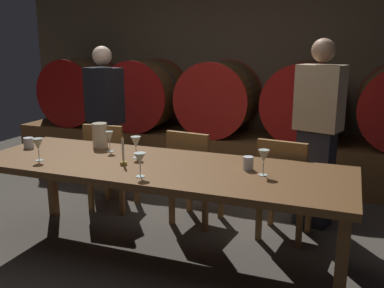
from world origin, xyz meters
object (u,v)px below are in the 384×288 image
at_px(wine_barrel_left, 146,94).
at_px(cup_right, 248,163).
at_px(chair_center, 193,173).
at_px(cup_left, 29,143).
at_px(wine_barrel_center, 219,98).
at_px(guest_left, 105,121).
at_px(wine_glass_far_left, 38,145).
at_px(wine_glass_right, 140,159).
at_px(wine_barrel_far_left, 82,91).
at_px(chair_right, 284,185).
at_px(wine_glass_center, 136,143).
at_px(dining_table, 158,172).
at_px(chair_left, 109,162).
at_px(guest_right, 317,134).
at_px(wine_barrel_right, 305,102).
at_px(wine_glass_far_right, 264,157).
at_px(pitcher, 100,135).
at_px(wine_glass_left, 109,137).
at_px(candle_center, 123,157).

xyz_separation_m(wine_barrel_left, cup_right, (1.90, -2.16, -0.16)).
distance_m(chair_center, cup_left, 1.44).
xyz_separation_m(wine_barrel_center, guest_left, (-0.92, -1.14, -0.15)).
relative_size(wine_glass_far_left, cup_left, 1.94).
bearing_deg(cup_left, wine_glass_right, -16.17).
relative_size(wine_barrel_far_left, chair_right, 1.03).
bearing_deg(wine_glass_far_left, wine_glass_center, 27.01).
relative_size(dining_table, cup_right, 29.56).
distance_m(chair_right, cup_left, 2.18).
relative_size(chair_left, cup_right, 9.31).
height_order(wine_barrel_far_left, chair_right, wine_barrel_far_left).
bearing_deg(guest_right, chair_right, 80.30).
height_order(wine_barrel_right, guest_right, guest_right).
bearing_deg(wine_barrel_left, dining_table, -61.20).
distance_m(wine_barrel_left, wine_glass_far_left, 2.52).
height_order(wine_barrel_left, guest_right, guest_right).
xyz_separation_m(wine_glass_far_left, wine_glass_far_right, (1.66, 0.25, 0.00)).
relative_size(wine_barrel_center, guest_left, 0.57).
bearing_deg(wine_glass_far_left, chair_left, 89.52).
height_order(wine_barrel_left, cup_left, wine_barrel_left).
height_order(chair_left, cup_left, chair_left).
relative_size(guest_right, pitcher, 8.01).
bearing_deg(dining_table, pitcher, 156.56).
xyz_separation_m(wine_glass_far_left, cup_right, (1.53, 0.34, -0.08)).
relative_size(chair_left, guest_right, 0.53).
height_order(wine_barrel_far_left, dining_table, wine_barrel_far_left).
xyz_separation_m(guest_right, wine_glass_right, (-1.02, -1.39, 0.03)).
relative_size(pitcher, wine_glass_left, 1.22).
height_order(wine_barrel_far_left, cup_left, wine_barrel_far_left).
relative_size(wine_barrel_left, wine_barrel_right, 1.00).
height_order(wine_barrel_far_left, guest_right, guest_right).
distance_m(wine_barrel_center, cup_right, 2.34).
distance_m(chair_center, guest_right, 1.15).
relative_size(pitcher, wine_glass_center, 1.23).
xyz_separation_m(guest_left, cup_left, (-0.08, -1.06, -0.01)).
distance_m(pitcher, wine_glass_right, 0.93).
relative_size(wine_barrel_left, wine_barrel_center, 1.00).
relative_size(wine_barrel_center, wine_glass_center, 5.33).
height_order(chair_right, wine_glass_far_right, wine_glass_far_right).
xyz_separation_m(chair_left, guest_right, (1.91, 0.36, 0.36)).
bearing_deg(wine_barrel_left, wine_barrel_right, 0.00).
bearing_deg(wine_barrel_far_left, chair_left, -48.33).
xyz_separation_m(pitcher, wine_glass_far_right, (1.46, -0.28, 0.03)).
bearing_deg(wine_barrel_right, wine_glass_far_left, -123.94).
bearing_deg(wine_glass_far_right, wine_barrel_far_left, 143.35).
bearing_deg(wine_glass_far_right, cup_left, 178.79).
xyz_separation_m(guest_left, cup_right, (1.81, -1.02, -0.01)).
bearing_deg(chair_left, chair_center, 174.06).
height_order(chair_left, candle_center, candle_center).
bearing_deg(candle_center, wine_glass_right, -39.34).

